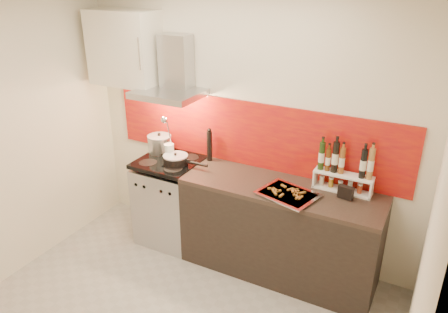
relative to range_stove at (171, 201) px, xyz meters
The scene contains 14 objects.
back_wall 1.15m from the range_stove, 23.53° to the left, with size 3.40×0.02×2.60m, color silver.
right_wall 2.77m from the range_stove, 24.53° to the right, with size 0.02×2.80×2.60m, color silver.
backsplash 1.12m from the range_stove, 21.33° to the left, with size 3.00×0.02×0.64m, color maroon.
range_stove is the anchor object (origin of this frame).
counter 1.20m from the range_stove, ahead, with size 1.80×0.60×0.90m.
range_hood 1.31m from the range_stove, 90.00° to the left, with size 0.62×0.50×0.61m.
upper_cabinet 1.61m from the range_stove, 166.72° to the left, with size 0.70×0.35×0.72m, color white.
stock_pot 0.61m from the range_stove, 146.58° to the left, with size 0.25×0.25×0.21m.
saute_pan 0.53m from the range_stove, 17.25° to the right, with size 0.47×0.25×0.11m.
utensil_jar 0.60m from the range_stove, 117.47° to the left, with size 0.10×0.15×0.48m.
pepper_mill 0.74m from the range_stove, 30.70° to the left, with size 0.05×0.05×0.34m.
step_shelf 1.81m from the range_stove, ahead, with size 0.50×0.14×0.44m.
caddy_box 1.82m from the range_stove, ahead, with size 0.13×0.05×0.11m, color black.
baking_tray 1.39m from the range_stove, ahead, with size 0.55×0.48×0.03m.
Camera 1 is at (1.64, -2.16, 2.70)m, focal length 35.00 mm.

